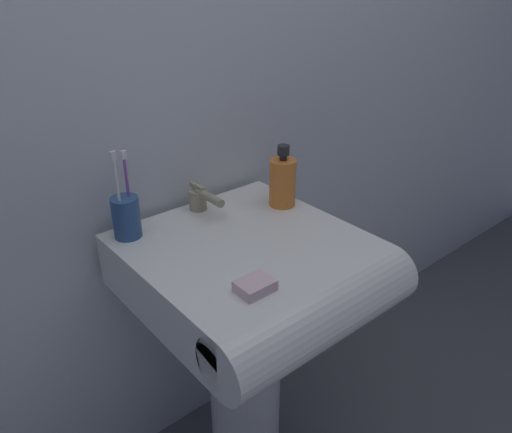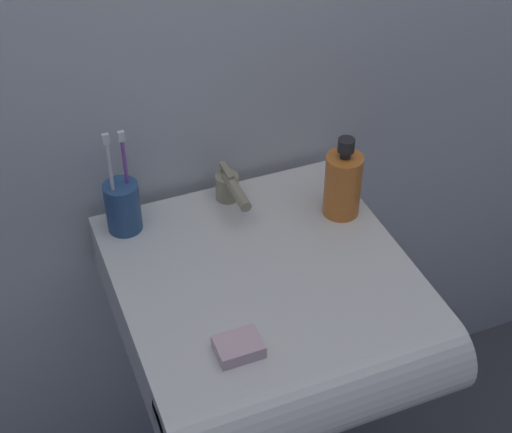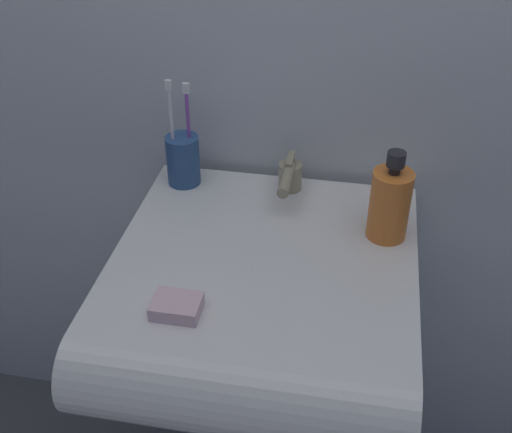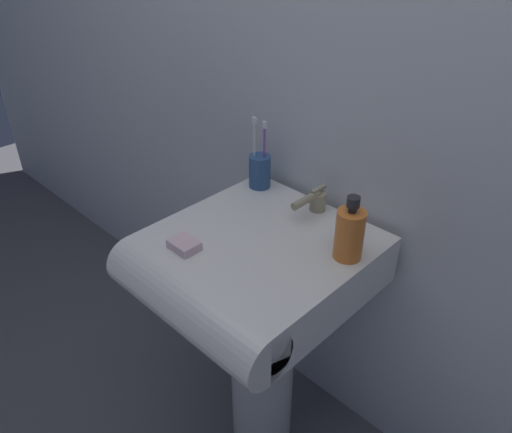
# 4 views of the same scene
# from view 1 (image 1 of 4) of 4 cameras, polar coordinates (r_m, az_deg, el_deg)

# --- Properties ---
(wall_back) EXTENTS (5.00, 0.05, 2.40)m
(wall_back) POSITION_cam_1_polar(r_m,az_deg,el_deg) (1.30, -10.31, 17.97)
(wall_back) COLOR silver
(wall_back) RESTS_ON ground
(sink_pedestal) EXTENTS (0.20, 0.20, 0.66)m
(sink_pedestal) POSITION_cam_1_polar(r_m,az_deg,el_deg) (1.49, -1.26, -18.61)
(sink_pedestal) COLOR white
(sink_pedestal) RESTS_ON ground
(sink_basin) EXTENTS (0.53, 0.58, 0.14)m
(sink_basin) POSITION_cam_1_polar(r_m,az_deg,el_deg) (1.20, 0.20, -6.65)
(sink_basin) COLOR white
(sink_basin) RESTS_ON sink_pedestal
(faucet) EXTENTS (0.05, 0.14, 0.07)m
(faucet) POSITION_cam_1_polar(r_m,az_deg,el_deg) (1.33, -6.30, 2.06)
(faucet) COLOR tan
(faucet) RESTS_ON sink_basin
(toothbrush_cup) EXTENTS (0.07, 0.07, 0.22)m
(toothbrush_cup) POSITION_cam_1_polar(r_m,az_deg,el_deg) (1.23, -14.63, 0.05)
(toothbrush_cup) COLOR #2D5184
(toothbrush_cup) RESTS_ON sink_basin
(soap_bottle) EXTENTS (0.07, 0.07, 0.17)m
(soap_bottle) POSITION_cam_1_polar(r_m,az_deg,el_deg) (1.35, 3.06, 4.03)
(soap_bottle) COLOR orange
(soap_bottle) RESTS_ON sink_basin
(bar_soap) EXTENTS (0.08, 0.06, 0.02)m
(bar_soap) POSITION_cam_1_polar(r_m,az_deg,el_deg) (1.02, -0.12, -7.94)
(bar_soap) COLOR silver
(bar_soap) RESTS_ON sink_basin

